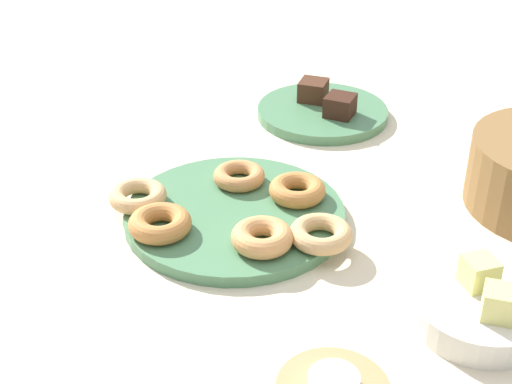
{
  "coord_description": "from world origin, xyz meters",
  "views": [
    {
      "loc": [
        0.86,
        0.09,
        0.57
      ],
      "look_at": [
        0.0,
        0.03,
        0.05
      ],
      "focal_mm": 51.58,
      "sensor_mm": 36.0,
      "label": 1
    }
  ],
  "objects_px": {
    "brownie_near": "(313,90)",
    "melon_chunk_right": "(500,303)",
    "donut_0": "(138,196)",
    "donut_3": "(237,176)",
    "donut_4": "(262,237)",
    "donut_2": "(321,234)",
    "tealight": "(334,382)",
    "donut_1": "(160,223)",
    "donut_5": "(297,190)",
    "brownie_far": "(340,106)",
    "cake_plate": "(322,112)",
    "melon_chunk_left": "(479,272)",
    "donut_plate": "(235,215)",
    "fruit_bowl": "(479,311)"
  },
  "relations": [
    {
      "from": "brownie_near",
      "to": "melon_chunk_right",
      "type": "distance_m",
      "value": 0.64
    },
    {
      "from": "donut_0",
      "to": "donut_3",
      "type": "relative_size",
      "value": 1.07
    },
    {
      "from": "donut_4",
      "to": "brownie_near",
      "type": "height_order",
      "value": "brownie_near"
    },
    {
      "from": "donut_2",
      "to": "tealight",
      "type": "xyz_separation_m",
      "value": [
        0.27,
        0.01,
        0.01
      ]
    },
    {
      "from": "donut_0",
      "to": "donut_4",
      "type": "bearing_deg",
      "value": 62.72
    },
    {
      "from": "donut_1",
      "to": "brownie_near",
      "type": "distance_m",
      "value": 0.49
    },
    {
      "from": "donut_5",
      "to": "donut_2",
      "type": "bearing_deg",
      "value": 16.89
    },
    {
      "from": "donut_5",
      "to": "donut_1",
      "type": "bearing_deg",
      "value": -61.26
    },
    {
      "from": "donut_5",
      "to": "brownie_far",
      "type": "xyz_separation_m",
      "value": [
        -0.28,
        0.07,
        0.01
      ]
    },
    {
      "from": "donut_0",
      "to": "melon_chunk_right",
      "type": "xyz_separation_m",
      "value": [
        0.23,
        0.45,
        0.02
      ]
    },
    {
      "from": "cake_plate",
      "to": "donut_2",
      "type": "bearing_deg",
      "value": -1.07
    },
    {
      "from": "brownie_far",
      "to": "tealight",
      "type": "height_order",
      "value": "brownie_far"
    },
    {
      "from": "donut_2",
      "to": "donut_4",
      "type": "height_order",
      "value": "donut_4"
    },
    {
      "from": "melon_chunk_left",
      "to": "melon_chunk_right",
      "type": "height_order",
      "value": "same"
    },
    {
      "from": "cake_plate",
      "to": "brownie_far",
      "type": "distance_m",
      "value": 0.05
    },
    {
      "from": "donut_1",
      "to": "donut_3",
      "type": "xyz_separation_m",
      "value": [
        -0.14,
        0.09,
        -0.0
      ]
    },
    {
      "from": "donut_3",
      "to": "melon_chunk_left",
      "type": "relative_size",
      "value": 2.13
    },
    {
      "from": "brownie_far",
      "to": "donut_0",
      "type": "bearing_deg",
      "value": -43.44
    },
    {
      "from": "donut_4",
      "to": "cake_plate",
      "type": "height_order",
      "value": "donut_4"
    },
    {
      "from": "donut_1",
      "to": "donut_5",
      "type": "distance_m",
      "value": 0.21
    },
    {
      "from": "donut_plate",
      "to": "donut_2",
      "type": "relative_size",
      "value": 3.74
    },
    {
      "from": "donut_1",
      "to": "donut_4",
      "type": "distance_m",
      "value": 0.14
    },
    {
      "from": "donut_plate",
      "to": "brownie_near",
      "type": "relative_size",
      "value": 6.3
    },
    {
      "from": "donut_1",
      "to": "melon_chunk_left",
      "type": "relative_size",
      "value": 2.35
    },
    {
      "from": "donut_4",
      "to": "melon_chunk_right",
      "type": "distance_m",
      "value": 0.3
    },
    {
      "from": "donut_4",
      "to": "tealight",
      "type": "distance_m",
      "value": 0.27
    },
    {
      "from": "donut_4",
      "to": "cake_plate",
      "type": "relative_size",
      "value": 0.35
    },
    {
      "from": "cake_plate",
      "to": "melon_chunk_right",
      "type": "xyz_separation_m",
      "value": [
        0.57,
        0.18,
        0.04
      ]
    },
    {
      "from": "tealight",
      "to": "brownie_far",
      "type": "bearing_deg",
      "value": 177.61
    },
    {
      "from": "donut_plate",
      "to": "donut_0",
      "type": "xyz_separation_m",
      "value": [
        -0.01,
        -0.14,
        0.02
      ]
    },
    {
      "from": "donut_5",
      "to": "fruit_bowl",
      "type": "bearing_deg",
      "value": 41.91
    },
    {
      "from": "tealight",
      "to": "fruit_bowl",
      "type": "bearing_deg",
      "value": 129.61
    },
    {
      "from": "donut_plate",
      "to": "donut_2",
      "type": "height_order",
      "value": "donut_2"
    },
    {
      "from": "brownie_far",
      "to": "donut_5",
      "type": "bearing_deg",
      "value": -13.93
    },
    {
      "from": "donut_4",
      "to": "melon_chunk_left",
      "type": "height_order",
      "value": "melon_chunk_left"
    },
    {
      "from": "donut_4",
      "to": "melon_chunk_right",
      "type": "xyz_separation_m",
      "value": [
        0.14,
        0.27,
        0.02
      ]
    },
    {
      "from": "donut_0",
      "to": "donut_1",
      "type": "height_order",
      "value": "donut_1"
    },
    {
      "from": "donut_plate",
      "to": "brownie_near",
      "type": "distance_m",
      "value": 0.4
    },
    {
      "from": "donut_plate",
      "to": "donut_4",
      "type": "xyz_separation_m",
      "value": [
        0.08,
        0.04,
        0.02
      ]
    },
    {
      "from": "donut_5",
      "to": "melon_chunk_right",
      "type": "distance_m",
      "value": 0.35
    },
    {
      "from": "cake_plate",
      "to": "melon_chunk_right",
      "type": "relative_size",
      "value": 6.49
    },
    {
      "from": "donut_2",
      "to": "brownie_far",
      "type": "bearing_deg",
      "value": 174.56
    },
    {
      "from": "donut_1",
      "to": "tealight",
      "type": "relative_size",
      "value": 1.63
    },
    {
      "from": "donut_1",
      "to": "tealight",
      "type": "xyz_separation_m",
      "value": [
        0.28,
        0.22,
        0.01
      ]
    },
    {
      "from": "fruit_bowl",
      "to": "melon_chunk_right",
      "type": "relative_size",
      "value": 4.31
    },
    {
      "from": "donut_0",
      "to": "donut_1",
      "type": "bearing_deg",
      "value": 32.53
    },
    {
      "from": "donut_2",
      "to": "donut_5",
      "type": "xyz_separation_m",
      "value": [
        -0.11,
        -0.03,
        0.0
      ]
    },
    {
      "from": "tealight",
      "to": "donut_3",
      "type": "bearing_deg",
      "value": -162.44
    },
    {
      "from": "fruit_bowl",
      "to": "melon_chunk_right",
      "type": "height_order",
      "value": "melon_chunk_right"
    },
    {
      "from": "donut_3",
      "to": "melon_chunk_left",
      "type": "xyz_separation_m",
      "value": [
        0.25,
        0.3,
        0.02
      ]
    }
  ]
}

